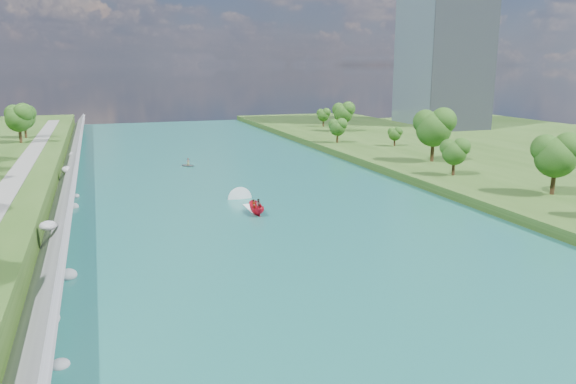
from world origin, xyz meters
name	(u,v)px	position (x,y,z in m)	size (l,w,h in m)	color
ground	(295,236)	(0.00, 0.00, 0.00)	(260.00, 260.00, 0.00)	#2D5119
river_water	(250,198)	(0.00, 20.00, 0.05)	(55.00, 240.00, 0.10)	#175952
berm_east	(522,173)	(49.50, 20.00, 0.75)	(44.00, 240.00, 1.50)	#2D5119
riprap_bank	(62,201)	(-25.84, 19.18, 1.80)	(4.91, 236.00, 4.36)	slate
riverside_path	(6,191)	(-32.50, 20.00, 3.55)	(3.00, 200.00, 0.10)	gray
office_tower	(445,30)	(82.50, 95.00, 30.00)	(22.00, 22.00, 60.00)	gray
trees_east	(489,146)	(39.68, 16.92, 6.50)	(15.68, 139.04, 11.80)	#264813
motorboat	(253,206)	(-1.62, 12.31, 0.81)	(3.60, 18.94, 2.08)	red
raft	(188,165)	(-4.49, 49.53, 0.46)	(3.40, 3.48, 1.61)	gray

